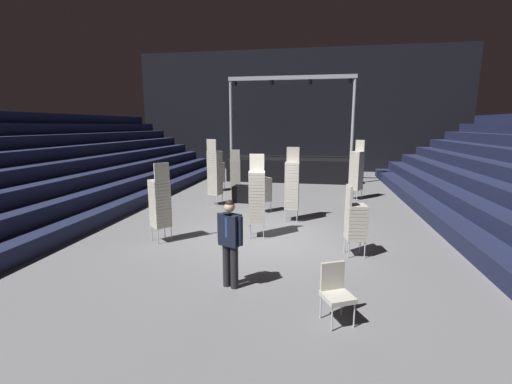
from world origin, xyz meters
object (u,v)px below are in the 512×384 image
(chair_stack_mid_centre, at_px, (292,185))
(loose_chair_near_man, at_px, (336,290))
(chair_stack_front_left, at_px, (219,172))
(chair_stack_rear_right, at_px, (357,170))
(chair_stack_aisle_left, at_px, (235,173))
(stage_riser, at_px, (291,167))
(man_with_tie, at_px, (230,239))
(chair_stack_mid_right, at_px, (257,196))
(chair_stack_rear_centre, at_px, (355,221))
(chair_stack_front_right, at_px, (160,202))
(chair_stack_rear_left, at_px, (215,172))
(equipment_road_case, at_px, (245,194))
(chair_stack_mid_left, at_px, (263,189))

(chair_stack_mid_centre, relative_size, loose_chair_near_man, 2.53)
(chair_stack_front_left, xyz_separation_m, chair_stack_rear_right, (6.22, -0.87, 0.34))
(chair_stack_rear_right, distance_m, chair_stack_aisle_left, 5.15)
(chair_stack_rear_right, bearing_deg, stage_riser, -23.08)
(chair_stack_front_left, distance_m, chair_stack_rear_right, 6.29)
(man_with_tie, distance_m, chair_stack_rear_right, 9.39)
(chair_stack_mid_right, height_order, chair_stack_rear_centre, chair_stack_mid_right)
(chair_stack_mid_right, bearing_deg, chair_stack_front_right, 9.41)
(chair_stack_rear_left, distance_m, chair_stack_aisle_left, 1.82)
(equipment_road_case, distance_m, loose_chair_near_man, 8.91)
(loose_chair_near_man, bearing_deg, chair_stack_mid_right, -89.80)
(stage_riser, relative_size, chair_stack_mid_left, 4.04)
(chair_stack_rear_right, bearing_deg, chair_stack_mid_right, 95.87)
(chair_stack_mid_right, bearing_deg, chair_stack_rear_left, -66.91)
(man_with_tie, bearing_deg, chair_stack_rear_centre, -118.96)
(man_with_tie, bearing_deg, chair_stack_front_right, -22.21)
(loose_chair_near_man, bearing_deg, chair_stack_mid_centre, -104.97)
(chair_stack_mid_right, bearing_deg, chair_stack_front_left, -74.43)
(chair_stack_mid_left, relative_size, chair_stack_rear_centre, 1.00)
(stage_riser, height_order, chair_stack_rear_right, stage_riser)
(man_with_tie, relative_size, chair_stack_rear_centre, 1.01)
(chair_stack_aisle_left, distance_m, equipment_road_case, 1.47)
(chair_stack_rear_left, height_order, chair_stack_aisle_left, chair_stack_rear_left)
(chair_stack_rear_centre, bearing_deg, chair_stack_rear_left, -144.04)
(chair_stack_rear_right, relative_size, chair_stack_aisle_left, 1.21)
(man_with_tie, relative_size, chair_stack_front_left, 0.96)
(chair_stack_mid_right, height_order, chair_stack_rear_right, chair_stack_rear_right)
(chair_stack_front_left, bearing_deg, loose_chair_near_man, -47.62)
(chair_stack_front_left, relative_size, chair_stack_mid_right, 0.78)
(chair_stack_mid_left, distance_m, chair_stack_aisle_left, 3.10)
(chair_stack_mid_left, bearing_deg, stage_riser, 131.26)
(chair_stack_rear_centre, bearing_deg, chair_stack_rear_right, 164.12)
(stage_riser, relative_size, chair_stack_aisle_left, 3.37)
(chair_stack_rear_left, height_order, chair_stack_rear_right, chair_stack_rear_left)
(equipment_road_case, xyz_separation_m, loose_chair_near_man, (3.22, -8.30, 0.20))
(chair_stack_front_left, relative_size, chair_stack_rear_centre, 1.05)
(man_with_tie, xyz_separation_m, chair_stack_front_right, (-2.50, 2.32, 0.09))
(chair_stack_front_right, relative_size, chair_stack_mid_left, 1.25)
(stage_riser, bearing_deg, chair_stack_rear_left, -108.84)
(chair_stack_front_left, height_order, chair_stack_rear_right, chair_stack_rear_right)
(man_with_tie, xyz_separation_m, chair_stack_mid_left, (-0.29, 5.94, -0.12))
(man_with_tie, distance_m, chair_stack_rear_centre, 3.30)
(stage_riser, distance_m, chair_stack_rear_centre, 12.01)
(chair_stack_mid_centre, distance_m, chair_stack_aisle_left, 4.51)
(chair_stack_rear_centre, bearing_deg, chair_stack_mid_left, -153.71)
(chair_stack_mid_left, distance_m, chair_stack_mid_centre, 1.49)
(man_with_tie, bearing_deg, chair_stack_rear_right, -89.21)
(chair_stack_front_right, height_order, chair_stack_rear_left, chair_stack_rear_left)
(man_with_tie, height_order, chair_stack_front_left, chair_stack_front_left)
(loose_chair_near_man, bearing_deg, man_with_tie, -49.90)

